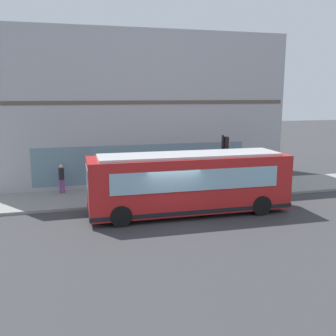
{
  "coord_description": "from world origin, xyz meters",
  "views": [
    {
      "loc": [
        -17.0,
        4.65,
        5.95
      ],
      "look_at": [
        2.74,
        -0.59,
        1.98
      ],
      "focal_mm": 40.74,
      "sensor_mm": 36.0,
      "label": 1
    }
  ],
  "objects": [
    {
      "name": "ground",
      "position": [
        0.0,
        0.0,
        0.0
      ],
      "size": [
        120.0,
        120.0,
        0.0
      ],
      "primitive_type": "plane",
      "color": "#38383A"
    },
    {
      "name": "pedestrian_walking_along_curb",
      "position": [
        3.88,
        1.72,
        1.07
      ],
      "size": [
        0.32,
        0.32,
        1.61
      ],
      "color": "#B23338",
      "rests_on": "sidewalk_curb"
    },
    {
      "name": "building_corner",
      "position": [
        9.66,
        0.0,
        4.94
      ],
      "size": [
        6.19,
        19.54,
        9.89
      ],
      "color": "#A8A8AD",
      "rests_on": "ground"
    },
    {
      "name": "pedestrian_by_light_pole",
      "position": [
        5.48,
        -4.75,
        1.03
      ],
      "size": [
        0.32,
        0.32,
        1.55
      ],
      "color": "gold",
      "rests_on": "sidewalk_curb"
    },
    {
      "name": "city_bus_nearside",
      "position": [
        0.68,
        -1.14,
        1.55
      ],
      "size": [
        2.71,
        10.07,
        3.07
      ],
      "color": "red",
      "rests_on": "ground"
    },
    {
      "name": "pedestrian_near_hydrant",
      "position": [
        4.64,
        -3.02,
        1.04
      ],
      "size": [
        0.32,
        0.32,
        1.56
      ],
      "color": "#B23338",
      "rests_on": "sidewalk_curb"
    },
    {
      "name": "newspaper_vending_box",
      "position": [
        4.11,
        -5.55,
        0.6
      ],
      "size": [
        0.44,
        0.42,
        0.9
      ],
      "color": "#BF3F19",
      "rests_on": "sidewalk_curb"
    },
    {
      "name": "sidewalk_curb",
      "position": [
        4.6,
        0.0,
        0.07
      ],
      "size": [
        4.0,
        40.0,
        0.15
      ],
      "primitive_type": "cube",
      "color": "gray",
      "rests_on": "ground"
    },
    {
      "name": "traffic_light_near_corner",
      "position": [
        3.09,
        -4.04,
        2.6
      ],
      "size": [
        0.32,
        0.49,
        3.52
      ],
      "color": "black",
      "rests_on": "sidewalk_curb"
    },
    {
      "name": "pedestrian_near_building_entrance",
      "position": [
        5.85,
        5.1,
        1.16
      ],
      "size": [
        0.32,
        0.32,
        1.74
      ],
      "color": "#8C3F8C",
      "rests_on": "sidewalk_curb"
    },
    {
      "name": "fire_hydrant",
      "position": [
        5.01,
        -0.4,
        0.51
      ],
      "size": [
        0.35,
        0.35,
        0.74
      ],
      "color": "gold",
      "rests_on": "sidewalk_curb"
    }
  ]
}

